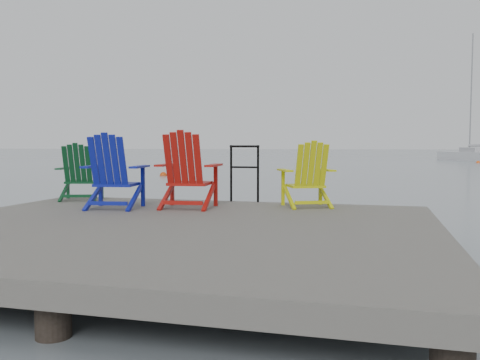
% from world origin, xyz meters
% --- Properties ---
extents(ground, '(400.00, 400.00, 0.00)m').
position_xyz_m(ground, '(0.00, 0.00, 0.00)').
color(ground, slate).
rests_on(ground, ground).
extents(dock, '(6.00, 5.00, 1.40)m').
position_xyz_m(dock, '(0.00, 0.00, 0.35)').
color(dock, '#33302D').
rests_on(dock, ground).
extents(handrail, '(0.48, 0.04, 0.90)m').
position_xyz_m(handrail, '(0.25, 2.45, 1.04)').
color(handrail, black).
rests_on(handrail, dock).
extents(chair_green, '(0.85, 0.81, 0.90)m').
position_xyz_m(chair_green, '(-2.40, 1.99, 0.95)').
color(chair_green, '#0A391B').
rests_on(chair_green, dock).
extents(chair_blue, '(0.90, 0.85, 1.03)m').
position_xyz_m(chair_blue, '(-1.32, 1.11, 1.02)').
color(chair_blue, '#0D178D').
rests_on(chair_blue, dock).
extents(chair_red, '(0.90, 0.84, 1.07)m').
position_xyz_m(chair_red, '(-0.33, 1.42, 1.04)').
color(chair_red, '#9E110B').
rests_on(chair_red, dock).
extents(chair_yellow, '(0.90, 0.87, 0.93)m').
position_xyz_m(chair_yellow, '(1.31, 1.99, 0.97)').
color(chair_yellow, '#BFC40A').
rests_on(chair_yellow, dock).
extents(sailboat_near, '(5.43, 9.20, 12.31)m').
position_xyz_m(sailboat_near, '(11.30, 47.03, 0.35)').
color(sailboat_near, silver).
rests_on(sailboat_near, ground).
extents(buoy_b, '(0.34, 0.34, 0.34)m').
position_xyz_m(buoy_b, '(-7.24, 16.56, 0.00)').
color(buoy_b, '#BA3B0A').
rests_on(buoy_b, ground).
extents(buoy_d, '(0.32, 0.32, 0.32)m').
position_xyz_m(buoy_d, '(10.49, 39.71, 0.00)').
color(buoy_d, '#EA4E0D').
rests_on(buoy_d, ground).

